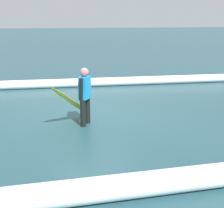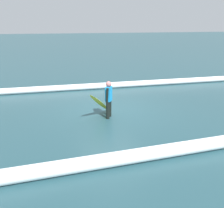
{
  "view_description": "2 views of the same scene",
  "coord_description": "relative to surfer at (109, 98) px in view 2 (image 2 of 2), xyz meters",
  "views": [
    {
      "loc": [
        1.53,
        8.59,
        2.6
      ],
      "look_at": [
        0.11,
        2.7,
        0.99
      ],
      "focal_mm": 51.05,
      "sensor_mm": 36.0,
      "label": 1
    },
    {
      "loc": [
        3.28,
        10.2,
        3.55
      ],
      "look_at": [
        0.57,
        1.92,
        0.87
      ],
      "focal_mm": 41.78,
      "sensor_mm": 36.0,
      "label": 2
    }
  ],
  "objects": [
    {
      "name": "surfboard",
      "position": [
        0.3,
        -0.19,
        -0.26
      ],
      "size": [
        1.32,
        1.55,
        1.15
      ],
      "color": "yellow",
      "rests_on": "ground_plane"
    },
    {
      "name": "surfer",
      "position": [
        0.0,
        0.0,
        0.0
      ],
      "size": [
        0.35,
        0.51,
        1.46
      ],
      "rotation": [
        0.0,
        0.0,
        4.14
      ],
      "color": "black",
      "rests_on": "ground_plane"
    },
    {
      "name": "wave_crest_midground",
      "position": [
        1.76,
        3.57,
        -0.62
      ],
      "size": [
        14.3,
        0.46,
        0.39
      ],
      "primitive_type": "cylinder",
      "rotation": [
        0.0,
        1.57,
        -0.01
      ],
      "color": "white",
      "rests_on": "ground_plane"
    },
    {
      "name": "wave_crest_foreground",
      "position": [
        0.13,
        -4.77,
        -0.65
      ],
      "size": [
        20.44,
        1.56,
        0.34
      ],
      "primitive_type": "cylinder",
      "rotation": [
        0.0,
        1.57,
        -0.06
      ],
      "color": "white",
      "rests_on": "ground_plane"
    },
    {
      "name": "ground_plane",
      "position": [
        -0.38,
        -0.91,
        -0.82
      ],
      "size": [
        193.28,
        193.28,
        0.0
      ],
      "primitive_type": "plane",
      "color": "#22454D"
    }
  ]
}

